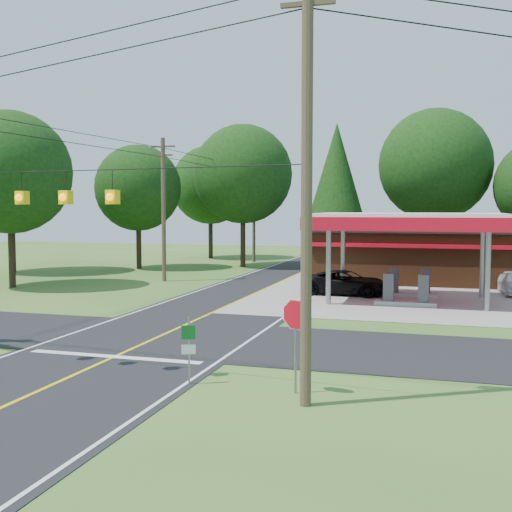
# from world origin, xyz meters

# --- Properties ---
(ground) EXTENTS (120.00, 120.00, 0.00)m
(ground) POSITION_xyz_m (0.00, 0.00, 0.00)
(ground) COLOR #346222
(ground) RESTS_ON ground
(main_highway) EXTENTS (8.00, 120.00, 0.02)m
(main_highway) POSITION_xyz_m (0.00, 0.00, 0.01)
(main_highway) COLOR black
(main_highway) RESTS_ON ground
(cross_road) EXTENTS (70.00, 7.00, 0.02)m
(cross_road) POSITION_xyz_m (0.00, 0.00, 0.01)
(cross_road) COLOR black
(cross_road) RESTS_ON ground
(lane_center_yellow) EXTENTS (0.15, 110.00, 0.00)m
(lane_center_yellow) POSITION_xyz_m (0.00, 0.00, 0.03)
(lane_center_yellow) COLOR yellow
(lane_center_yellow) RESTS_ON main_highway
(gas_canopy) EXTENTS (10.60, 7.40, 4.88)m
(gas_canopy) POSITION_xyz_m (9.00, 13.00, 4.27)
(gas_canopy) COLOR gray
(gas_canopy) RESTS_ON ground
(convenience_store) EXTENTS (16.40, 7.55, 3.80)m
(convenience_store) POSITION_xyz_m (10.00, 22.98, 1.92)
(convenience_store) COLOR #583019
(convenience_store) RESTS_ON ground
(utility_pole_near_right) EXTENTS (1.80, 0.30, 11.50)m
(utility_pole_near_right) POSITION_xyz_m (7.50, -7.00, 5.96)
(utility_pole_near_right) COLOR #473828
(utility_pole_near_right) RESTS_ON ground
(utility_pole_far_left) EXTENTS (1.80, 0.30, 10.00)m
(utility_pole_far_left) POSITION_xyz_m (-8.00, 18.00, 5.20)
(utility_pole_far_left) COLOR #473828
(utility_pole_far_left) RESTS_ON ground
(utility_pole_north) EXTENTS (0.30, 0.30, 9.50)m
(utility_pole_north) POSITION_xyz_m (-6.50, 35.00, 4.75)
(utility_pole_north) COLOR #473828
(utility_pole_north) RESTS_ON ground
(overhead_beacons) EXTENTS (17.04, 2.04, 1.03)m
(overhead_beacons) POSITION_xyz_m (-1.00, -6.00, 6.21)
(overhead_beacons) COLOR black
(overhead_beacons) RESTS_ON ground
(treeline_backdrop) EXTENTS (70.27, 51.59, 13.30)m
(treeline_backdrop) POSITION_xyz_m (0.82, 24.01, 7.49)
(treeline_backdrop) COLOR #332316
(treeline_backdrop) RESTS_ON ground
(suv_car) EXTENTS (5.50, 5.50, 1.44)m
(suv_car) POSITION_xyz_m (5.35, 14.50, 0.72)
(suv_car) COLOR black
(suv_car) RESTS_ON ground
(octagonal_stop_sign) EXTENTS (0.86, 0.40, 2.70)m
(octagonal_stop_sign) POSITION_xyz_m (7.00, -6.01, 2.03)
(octagonal_stop_sign) COLOR gray
(octagonal_stop_sign) RESTS_ON ground
(route_sign_post) EXTENTS (0.39, 0.19, 2.02)m
(route_sign_post) POSITION_xyz_m (3.80, -6.02, 1.20)
(route_sign_post) COLOR gray
(route_sign_post) RESTS_ON ground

